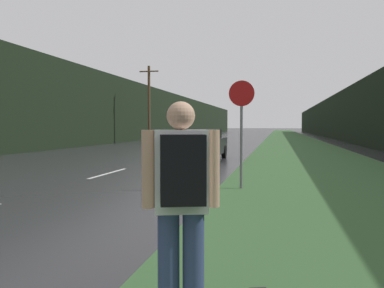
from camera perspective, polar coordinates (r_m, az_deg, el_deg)
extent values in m
cube|color=#33562D|center=(39.58, 14.17, 0.16)|extent=(6.00, 240.00, 0.02)
cube|color=silver|center=(14.05, -11.65, -4.04)|extent=(0.12, 3.00, 0.01)
cube|color=silver|center=(20.63, -3.82, -1.90)|extent=(0.12, 3.00, 0.01)
cube|color=silver|center=(27.41, 0.17, -0.80)|extent=(0.12, 3.00, 0.01)
cube|color=black|center=(51.97, -5.62, 4.23)|extent=(2.00, 140.00, 6.27)
cube|color=black|center=(50.09, 20.66, 3.63)|extent=(2.00, 140.00, 5.37)
cylinder|color=#4C3823|center=(37.74, -6.05, 5.50)|extent=(0.24, 0.24, 7.11)
cube|color=#4C3823|center=(38.02, -6.07, 10.10)|extent=(1.80, 0.10, 0.10)
cylinder|color=slate|center=(10.34, 6.93, -0.53)|extent=(0.07, 0.07, 2.10)
cylinder|color=#B71414|center=(10.35, 6.98, 7.07)|extent=(0.65, 0.02, 0.65)
cylinder|color=navy|center=(3.42, -3.31, -17.01)|extent=(0.18, 0.18, 0.91)
cylinder|color=navy|center=(3.43, 0.20, -16.93)|extent=(0.18, 0.18, 0.91)
cube|color=white|center=(3.25, -1.57, -3.81)|extent=(0.47, 0.35, 0.66)
sphere|color=tan|center=(3.23, -1.58, 4.00)|extent=(0.23, 0.23, 0.23)
cylinder|color=tan|center=(3.24, -6.19, -3.52)|extent=(0.10, 0.10, 0.62)
cylinder|color=tan|center=(3.27, 3.00, -3.44)|extent=(0.10, 0.10, 0.62)
cube|color=black|center=(3.04, -1.30, -3.63)|extent=(0.37, 0.27, 0.53)
cube|color=black|center=(19.07, 1.24, -0.31)|extent=(1.92, 4.60, 0.74)
cube|color=black|center=(19.27, 1.37, 1.44)|extent=(1.63, 2.07, 0.42)
cylinder|color=black|center=(17.53, 3.30, -1.67)|extent=(0.20, 0.63, 0.63)
cylinder|color=black|center=(17.90, -2.49, -1.58)|extent=(0.20, 0.63, 0.63)
cylinder|color=black|center=(20.35, 4.52, -1.09)|extent=(0.20, 0.63, 0.63)
cylinder|color=black|center=(20.67, -0.51, -1.03)|extent=(0.20, 0.63, 0.63)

